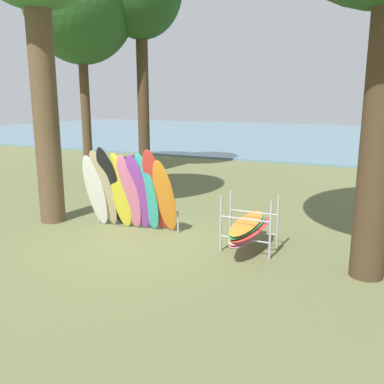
# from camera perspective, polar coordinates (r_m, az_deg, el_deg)

# --- Properties ---
(ground_plane) EXTENTS (80.00, 80.00, 0.00)m
(ground_plane) POSITION_cam_1_polar(r_m,az_deg,el_deg) (10.14, -7.05, -6.37)
(ground_plane) COLOR #60663D
(lake_water) EXTENTS (80.00, 36.00, 0.10)m
(lake_water) POSITION_cam_1_polar(r_m,az_deg,el_deg) (40.11, 18.20, 7.29)
(lake_water) COLOR slate
(lake_water) RESTS_ON ground
(leaning_board_pile) EXTENTS (2.50, 1.17, 2.19)m
(leaning_board_pile) POSITION_cam_1_polar(r_m,az_deg,el_deg) (10.49, -8.62, -0.00)
(leaning_board_pile) COLOR white
(leaning_board_pile) RESTS_ON ground
(board_storage_rack) EXTENTS (1.15, 2.12, 1.25)m
(board_storage_rack) POSITION_cam_1_polar(r_m,az_deg,el_deg) (9.24, 7.70, -4.87)
(board_storage_rack) COLOR #9EA0A5
(board_storage_rack) RESTS_ON ground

